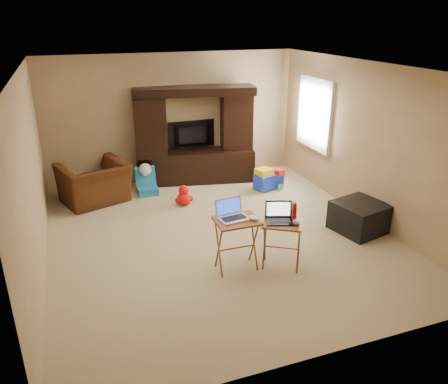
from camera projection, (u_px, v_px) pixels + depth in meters
name	position (u px, v px, depth m)	size (l,w,h in m)	color
floor	(220.00, 235.00, 6.71)	(5.50, 5.50, 0.00)	beige
ceiling	(219.00, 68.00, 5.76)	(5.50, 5.50, 0.00)	silver
wall_back	(174.00, 118.00, 8.63)	(5.00, 5.00, 0.00)	tan
wall_front	(322.00, 247.00, 3.84)	(5.00, 5.00, 0.00)	tan
wall_left	(31.00, 179.00, 5.45)	(5.50, 5.50, 0.00)	tan
wall_right	(366.00, 142.00, 7.02)	(5.50, 5.50, 0.00)	tan
window_pane	(315.00, 114.00, 8.31)	(1.20, 1.20, 0.00)	white
window_frame	(314.00, 114.00, 8.30)	(0.06, 1.14, 1.34)	white
entertainment_center	(195.00, 135.00, 8.58)	(2.31, 0.58, 1.89)	black
television	(193.00, 135.00, 8.75)	(0.96, 0.13, 0.55)	black
recliner	(95.00, 183.00, 7.79)	(1.11, 0.97, 0.72)	#46240F
child_rocker	(147.00, 181.00, 8.17)	(0.38, 0.43, 0.50)	#1A6690
plush_toy	(184.00, 195.00, 7.71)	(0.34, 0.28, 0.38)	red
push_toy	(269.00, 178.00, 8.44)	(0.57, 0.41, 0.43)	#1934CB
ottoman	(359.00, 217.00, 6.79)	(0.71, 0.71, 0.46)	black
tray_table_left	(237.00, 245.00, 5.70)	(0.55, 0.44, 0.72)	#974824
tray_table_right	(282.00, 245.00, 5.76)	(0.51, 0.41, 0.66)	#995F25
laptop_left	(234.00, 211.00, 5.54)	(0.38, 0.31, 0.24)	silver
laptop_right	(280.00, 214.00, 5.60)	(0.35, 0.28, 0.24)	black
mouse_left	(253.00, 218.00, 5.55)	(0.09, 0.15, 0.06)	white
mouse_right	(296.00, 223.00, 5.57)	(0.09, 0.13, 0.05)	#46454B
water_bottle	(294.00, 210.00, 5.73)	(0.07, 0.07, 0.20)	red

